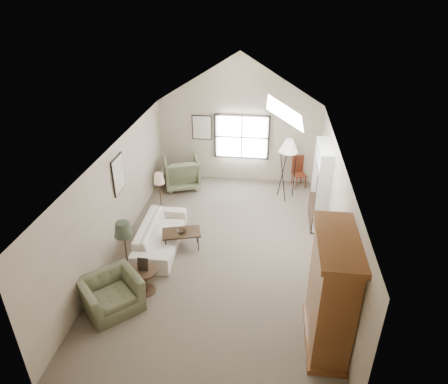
# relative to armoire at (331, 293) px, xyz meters

# --- Properties ---
(room_shell) EXTENTS (5.01, 8.01, 4.00)m
(room_shell) POSITION_rel_armoire_xyz_m (-2.18, 2.40, 2.11)
(room_shell) COLOR #695C4B
(room_shell) RESTS_ON ground
(window) EXTENTS (1.72, 0.08, 1.42)m
(window) POSITION_rel_armoire_xyz_m (-2.08, 6.36, 0.35)
(window) COLOR black
(window) RESTS_ON room_shell
(skylight) EXTENTS (0.80, 1.20, 0.52)m
(skylight) POSITION_rel_armoire_xyz_m (-0.88, 3.30, 2.12)
(skylight) COLOR white
(skylight) RESTS_ON room_shell
(wall_art) EXTENTS (1.97, 3.71, 0.88)m
(wall_art) POSITION_rel_armoire_xyz_m (-4.06, 4.34, 0.63)
(wall_art) COLOR black
(wall_art) RESTS_ON room_shell
(armoire) EXTENTS (0.60, 1.50, 2.20)m
(armoire) POSITION_rel_armoire_xyz_m (0.00, 0.00, 0.00)
(armoire) COLOR brown
(armoire) RESTS_ON ground
(tv_alcove) EXTENTS (0.32, 1.30, 2.10)m
(tv_alcove) POSITION_rel_armoire_xyz_m (0.16, 4.00, 0.05)
(tv_alcove) COLOR white
(tv_alcove) RESTS_ON ground
(media_console) EXTENTS (0.34, 1.18, 0.60)m
(media_console) POSITION_rel_armoire_xyz_m (0.14, 4.00, -0.80)
(media_console) COLOR #382316
(media_console) RESTS_ON ground
(tv_panel) EXTENTS (0.05, 0.90, 0.55)m
(tv_panel) POSITION_rel_armoire_xyz_m (0.14, 4.00, -0.18)
(tv_panel) COLOR black
(tv_panel) RESTS_ON media_console
(sofa) EXTENTS (0.95, 2.28, 0.66)m
(sofa) POSITION_rel_armoire_xyz_m (-3.68, 2.42, -0.77)
(sofa) COLOR #EFE4CF
(sofa) RESTS_ON ground
(armchair_near) EXTENTS (1.42, 1.42, 0.70)m
(armchair_near) POSITION_rel_armoire_xyz_m (-4.07, 0.29, -0.75)
(armchair_near) COLOR #636345
(armchair_near) RESTS_ON ground
(armchair_far) EXTENTS (1.32, 1.34, 0.96)m
(armchair_far) POSITION_rel_armoire_xyz_m (-3.86, 5.61, -0.62)
(armchair_far) COLOR #656F4D
(armchair_far) RESTS_ON ground
(coffee_table) EXTENTS (1.00, 0.73, 0.46)m
(coffee_table) POSITION_rel_armoire_xyz_m (-3.16, 2.42, -0.87)
(coffee_table) COLOR #332414
(coffee_table) RESTS_ON ground
(bowl) EXTENTS (0.27, 0.27, 0.05)m
(bowl) POSITION_rel_armoire_xyz_m (-3.16, 2.42, -0.61)
(bowl) COLOR #362516
(bowl) RESTS_ON coffee_table
(side_table) EXTENTS (0.58, 0.58, 0.57)m
(side_table) POSITION_rel_armoire_xyz_m (-3.58, 0.82, -0.82)
(side_table) COLOR #392417
(side_table) RESTS_ON ground
(side_chair) EXTENTS (0.49, 0.49, 0.97)m
(side_chair) POSITION_rel_armoire_xyz_m (-0.24, 6.10, -0.62)
(side_chair) COLOR brown
(side_chair) RESTS_ON ground
(tripod_lamp) EXTENTS (0.65, 0.65, 1.89)m
(tripod_lamp) POSITION_rel_armoire_xyz_m (-0.66, 5.27, -0.16)
(tripod_lamp) COLOR silver
(tripod_lamp) RESTS_ON ground
(dark_lamp) EXTENTS (0.39, 0.39, 1.57)m
(dark_lamp) POSITION_rel_armoire_xyz_m (-3.98, 1.02, -0.31)
(dark_lamp) COLOR #272D20
(dark_lamp) RESTS_ON ground
(tan_lamp) EXTENTS (0.29, 0.29, 1.41)m
(tan_lamp) POSITION_rel_armoire_xyz_m (-3.98, 3.62, -0.39)
(tan_lamp) COLOR #A28268
(tan_lamp) RESTS_ON ground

